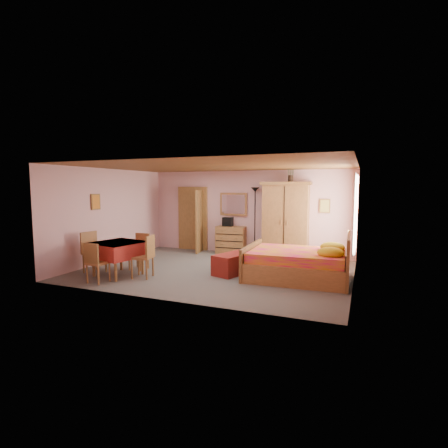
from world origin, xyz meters
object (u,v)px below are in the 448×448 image
at_px(wall_mirror, 233,204).
at_px(wardrobe, 286,220).
at_px(chair_north, 139,252).
at_px(stereo, 228,222).
at_px(dining_table, 118,259).
at_px(floor_lamp, 255,222).
at_px(bed, 297,256).
at_px(chest_of_drawers, 231,240).
at_px(chair_east, 142,257).
at_px(bench, 239,262).
at_px(chair_south, 98,262).
at_px(chair_west, 94,252).
at_px(sunflower_vase, 291,173).

distance_m(wall_mirror, wardrobe, 1.81).
bearing_deg(chair_north, stereo, -114.22).
relative_size(dining_table, chair_north, 1.20).
height_order(floor_lamp, bed, floor_lamp).
bearing_deg(floor_lamp, stereo, -179.79).
xyz_separation_m(chest_of_drawers, chair_east, (-0.85, -3.53, 0.06)).
xyz_separation_m(wall_mirror, bench, (1.05, -2.42, -1.31)).
distance_m(chair_south, chair_east, 0.97).
bearing_deg(bed, wardrobe, 106.70).
height_order(chair_south, chair_west, chair_west).
distance_m(bed, chair_north, 3.95).
bearing_deg(chest_of_drawers, floor_lamp, -4.04).
bearing_deg(sunflower_vase, chair_west, -138.37).
bearing_deg(bench, sunflower_vase, 70.29).
distance_m(chest_of_drawers, bench, 2.45).
xyz_separation_m(wall_mirror, wardrobe, (1.74, -0.27, -0.43)).
relative_size(chest_of_drawers, chair_west, 0.91).
distance_m(chair_south, chair_north, 1.37).
relative_size(bed, chair_south, 2.56).
relative_size(stereo, chair_west, 0.30).
distance_m(wall_mirror, chair_north, 3.58).
distance_m(bench, chair_north, 2.56).
distance_m(chair_north, chair_east, 0.85).
relative_size(wall_mirror, wardrobe, 0.41).
bearing_deg(chair_south, bench, 42.93).
bearing_deg(chair_south, stereo, 76.08).
distance_m(sunflower_vase, chair_north, 4.82).
relative_size(bed, bench, 1.57).
height_order(bed, chair_west, bed).
bearing_deg(chair_east, chair_south, 128.26).
height_order(sunflower_vase, bench, sunflower_vase).
bearing_deg(bed, bench, 175.48).
height_order(chest_of_drawers, bed, bed).
distance_m(sunflower_vase, chair_south, 5.80).
distance_m(floor_lamp, bench, 2.37).
xyz_separation_m(wall_mirror, chair_north, (-1.41, -3.10, -1.10)).
height_order(bench, chair_south, chair_south).
relative_size(wall_mirror, chair_west, 0.92).
height_order(stereo, bench, stereo).
xyz_separation_m(sunflower_vase, bed, (0.65, -2.28, -1.98)).
bearing_deg(bed, dining_table, -163.74).
bearing_deg(dining_table, stereo, 69.11).
height_order(stereo, chair_west, stereo).
height_order(sunflower_vase, bed, sunflower_vase).
distance_m(chest_of_drawers, wall_mirror, 1.14).
relative_size(bed, chair_east, 2.33).
bearing_deg(sunflower_vase, chair_east, -127.22).
bearing_deg(bench, wardrobe, 72.06).
height_order(floor_lamp, chair_north, floor_lamp).
distance_m(wall_mirror, floor_lamp, 0.95).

